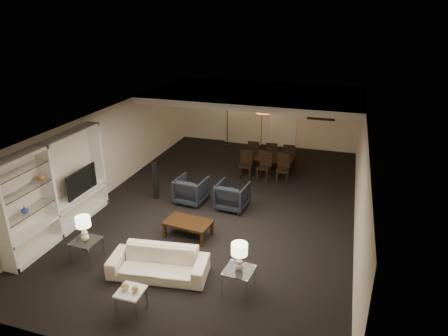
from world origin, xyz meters
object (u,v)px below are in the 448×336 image
(side_table_right, at_px, (239,281))
(floor_speaker, at_px, (155,181))
(sofa, at_px, (159,263))
(vase_amber, at_px, (41,177))
(chair_nl, at_px, (245,165))
(table_lamp_left, at_px, (84,229))
(chair_nr, at_px, (283,169))
(pendant_light, at_px, (263,110))
(vase_blue, at_px, (25,210))
(armchair_right, at_px, (232,196))
(table_lamp_right, at_px, (239,257))
(floor_lamp, at_px, (227,123))
(chair_fm, at_px, (272,154))
(coffee_table, at_px, (188,229))
(chair_fl, at_px, (255,152))
(marble_table, at_px, (132,301))
(chair_fr, at_px, (289,156))
(armchair_left, at_px, (191,190))
(chair_nm, at_px, (264,167))
(dining_table, at_px, (268,164))
(television, at_px, (78,181))
(side_table_left, at_px, (87,251))

(side_table_right, height_order, floor_speaker, floor_speaker)
(sofa, height_order, floor_speaker, floor_speaker)
(vase_amber, bearing_deg, chair_nl, 55.81)
(table_lamp_left, bearing_deg, chair_nr, 58.67)
(pendant_light, distance_m, chair_nr, 2.33)
(vase_blue, relative_size, chair_nr, 0.18)
(pendant_light, height_order, armchair_right, pendant_light)
(table_lamp_left, relative_size, table_lamp_right, 1.00)
(armchair_right, distance_m, floor_lamp, 5.40)
(chair_fm, bearing_deg, side_table_right, 89.90)
(coffee_table, xyz_separation_m, chair_fl, (0.41, 5.14, 0.24))
(marble_table, xyz_separation_m, chair_nl, (0.41, 6.54, 0.21))
(floor_speaker, bearing_deg, floor_lamp, 79.90)
(marble_table, relative_size, chair_fr, 0.52)
(armchair_left, relative_size, chair_nl, 0.93)
(sofa, xyz_separation_m, side_table_right, (1.70, 0.00, -0.04))
(vase_blue, bearing_deg, floor_speaker, 68.79)
(table_lamp_left, distance_m, vase_blue, 1.35)
(table_lamp_left, bearing_deg, marble_table, -32.91)
(sofa, height_order, chair_nm, chair_nm)
(floor_speaker, distance_m, dining_table, 3.92)
(vase_amber, distance_m, floor_speaker, 3.28)
(sofa, height_order, vase_amber, vase_amber)
(floor_lamp, bearing_deg, armchair_right, -71.55)
(floor_lamp, bearing_deg, chair_nm, -54.46)
(floor_speaker, xyz_separation_m, chair_fl, (2.07, 3.51, -0.11))
(marble_table, distance_m, chair_fr, 8.01)
(table_lamp_right, xyz_separation_m, marble_table, (-1.70, -1.10, -0.57))
(television, height_order, chair_fm, television)
(floor_speaker, xyz_separation_m, chair_fr, (3.27, 3.51, -0.11))
(armchair_left, relative_size, television, 0.73)
(vase_amber, relative_size, chair_nr, 0.19)
(marble_table, xyz_separation_m, chair_fm, (1.01, 7.84, 0.21))
(armchair_left, distance_m, vase_amber, 3.94)
(television, distance_m, floor_speaker, 2.17)
(pendant_light, height_order, chair_fl, pendant_light)
(table_lamp_right, bearing_deg, chair_fl, 100.83)
(pendant_light, xyz_separation_m, chair_fl, (-0.21, -0.20, -1.48))
(armchair_right, xyz_separation_m, chair_fl, (-0.19, 3.44, 0.07))
(vase_amber, relative_size, chair_fl, 0.19)
(table_lamp_right, height_order, chair_nm, table_lamp_right)
(pendant_light, xyz_separation_m, side_table_left, (-2.32, -6.93, -1.66))
(marble_table, bearing_deg, vase_blue, 163.00)
(table_lamp_right, bearing_deg, side_table_right, 0.00)
(side_table_right, xyz_separation_m, floor_lamp, (-2.80, 8.39, 0.67))
(chair_nl, xyz_separation_m, chair_fl, (0.00, 1.30, 0.00))
(dining_table, height_order, chair_fr, chair_fr)
(armchair_left, relative_size, chair_nr, 0.93)
(side_table_left, relative_size, floor_lamp, 0.30)
(chair_nr, bearing_deg, vase_blue, -132.06)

